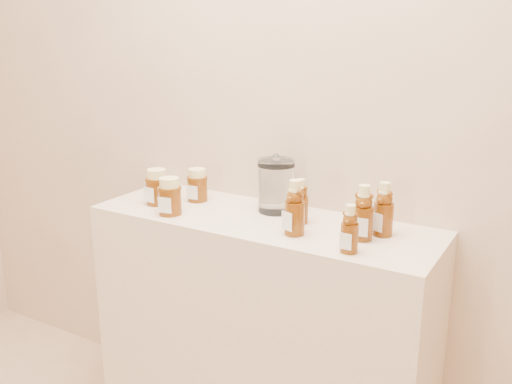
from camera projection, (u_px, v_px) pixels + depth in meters
The scene contains 11 objects.
wall_back at pixel (291, 79), 1.96m from camera, with size 3.50×0.02×2.70m, color tan.
display_table at pixel (261, 337), 2.05m from camera, with size 1.20×0.40×0.90m, color beige.
bear_bottle_back_left at pixel (300, 198), 1.86m from camera, with size 0.06×0.06×0.17m, color #572706, non-canonical shape.
bear_bottle_back_mid at pixel (363, 209), 1.71m from camera, with size 0.07×0.07×0.19m, color #572706, non-canonical shape.
bear_bottle_back_right at pixel (384, 206), 1.74m from camera, with size 0.07×0.07×0.19m, color #572706, non-canonical shape.
bear_bottle_front_left at pixel (295, 204), 1.75m from camera, with size 0.07×0.07×0.20m, color #572706, non-canonical shape.
bear_bottle_front_right at pixel (350, 226), 1.61m from camera, with size 0.05×0.05×0.16m, color #572706, non-canonical shape.
honey_jar_left at pixel (157, 187), 2.06m from camera, with size 0.08×0.08×0.13m, color #572706, non-canonical shape.
honey_jar_back at pixel (197, 185), 2.11m from camera, with size 0.08×0.08×0.12m, color #572706, non-canonical shape.
honey_jar_front at pixel (170, 196), 1.95m from camera, with size 0.08×0.08×0.13m, color #572706, non-canonical shape.
glass_canister at pixel (276, 184), 1.97m from camera, with size 0.13×0.13×0.20m, color white, non-canonical shape.
Camera 1 is at (0.91, -0.03, 1.52)m, focal length 40.00 mm.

